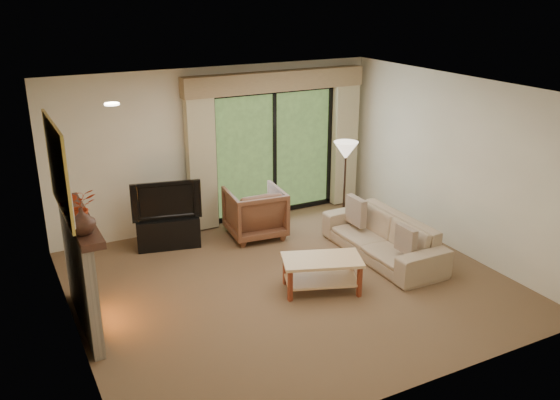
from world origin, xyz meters
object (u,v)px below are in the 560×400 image
armchair (255,212)px  coffee_table (322,274)px  media_console (168,231)px  sofa (383,237)px

armchair → coffee_table: armchair is taller
media_console → sofa: bearing=-21.5°
coffee_table → sofa: bearing=40.1°
media_console → sofa: size_ratio=0.45×
sofa → coffee_table: 1.42m
sofa → coffee_table: sofa is taller
armchair → coffee_table: bearing=95.7°
media_console → armchair: size_ratio=1.08×
armchair → sofa: armchair is taller
sofa → coffee_table: size_ratio=2.05×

